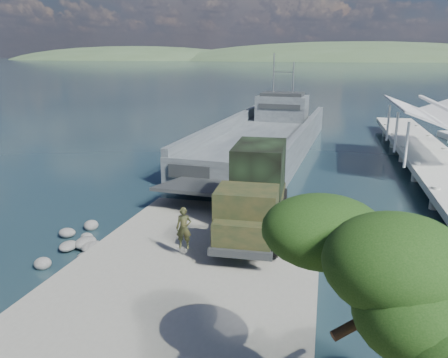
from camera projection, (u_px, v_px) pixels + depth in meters
ground at (200, 266)px, 18.89m from camera, size 1400.00×1400.00×0.00m
boat_ramp at (194, 271)px, 17.88m from camera, size 10.00×18.00×0.50m
shoreline_rocks at (78, 247)px, 20.71m from camera, size 3.20×5.60×0.90m
distant_headlands at (367, 61)px, 531.88m from camera, size 1000.00×240.00×48.00m
pier at (433, 152)px, 33.16m from camera, size 6.40×44.00×6.10m
landing_craft at (264, 142)px, 40.98m from camera, size 10.31×32.71×9.58m
military_truck at (255, 190)px, 21.16m from camera, size 3.04×8.58×3.93m
soldier at (184, 237)px, 18.42m from camera, size 0.71×0.51×1.79m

